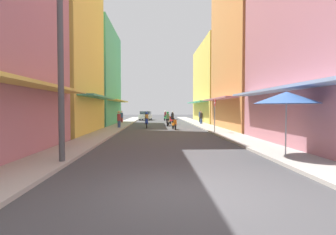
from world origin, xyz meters
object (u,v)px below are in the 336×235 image
object	(u,v)px
street_sign_no_entry	(215,111)
utility_pole	(61,62)
parked_car	(146,116)
pedestrian_crossing	(201,118)
motorbike_blue	(147,121)
pedestrian_foreground	(119,119)
pedestrian_far	(122,117)
vendor_umbrella	(286,98)
motorbike_red	(172,119)
motorbike_silver	(168,120)
motorbike_green	(166,116)
pedestrian_midway	(200,117)
motorbike_orange	(174,124)

from	to	relation	value
street_sign_no_entry	utility_pole	bearing A→B (deg)	-126.28
parked_car	pedestrian_crossing	size ratio (longest dim) A/B	2.65
motorbike_blue	pedestrian_foreground	bearing A→B (deg)	-158.20
pedestrian_far	vendor_umbrella	size ratio (longest dim) A/B	0.62
motorbike_red	motorbike_silver	size ratio (longest dim) A/B	0.97
motorbike_green	street_sign_no_entry	xyz separation A→B (m)	(2.96, -20.55, 1.01)
motorbike_green	parked_car	distance (m)	4.44
pedestrian_far	utility_pole	distance (m)	25.12
motorbike_red	motorbike_green	world-z (taller)	same
pedestrian_far	street_sign_no_entry	distance (m)	17.04
motorbike_red	motorbike_blue	xyz separation A→B (m)	(-2.83, -5.45, 0.00)
motorbike_silver	street_sign_no_entry	bearing A→B (deg)	-70.99
motorbike_green	parked_car	world-z (taller)	motorbike_green
pedestrian_midway	motorbike_orange	bearing A→B (deg)	-111.54
motorbike_silver	street_sign_no_entry	world-z (taller)	street_sign_no_entry
pedestrian_far	motorbike_silver	bearing A→B (deg)	-43.84
utility_pole	motorbike_silver	bearing A→B (deg)	76.92
street_sign_no_entry	parked_car	bearing A→B (deg)	104.51
motorbike_green	pedestrian_foreground	xyz separation A→B (m)	(-4.95, -15.19, 0.27)
utility_pole	pedestrian_far	bearing A→B (deg)	92.76
motorbike_silver	pedestrian_midway	bearing A→B (deg)	50.99
pedestrian_foreground	vendor_umbrella	world-z (taller)	vendor_umbrella
pedestrian_foreground	vendor_umbrella	bearing A→B (deg)	-61.21
parked_car	pedestrian_far	distance (m)	9.52
motorbike_blue	motorbike_orange	world-z (taller)	motorbike_blue
pedestrian_foreground	pedestrian_crossing	bearing A→B (deg)	32.79
motorbike_silver	pedestrian_foreground	distance (m)	6.05
motorbike_green	street_sign_no_entry	size ratio (longest dim) A/B	0.67
motorbike_red	parked_car	bearing A→B (deg)	106.98
motorbike_red	motorbike_orange	distance (m)	7.69
motorbike_blue	motorbike_orange	bearing A→B (deg)	-40.95
street_sign_no_entry	pedestrian_foreground	bearing A→B (deg)	145.89
motorbike_green	vendor_umbrella	size ratio (longest dim) A/B	0.70
parked_car	pedestrian_far	world-z (taller)	pedestrian_far
pedestrian_far	utility_pole	size ratio (longest dim) A/B	0.23
parked_car	pedestrian_midway	distance (m)	11.78
motorbike_blue	pedestrian_crossing	world-z (taller)	pedestrian_crossing
motorbike_blue	parked_car	xyz separation A→B (m)	(-0.78, 17.28, 0.04)
motorbike_green	pedestrian_foreground	world-z (taller)	pedestrian_foreground
motorbike_green	motorbike_blue	distance (m)	14.37
motorbike_silver	pedestrian_foreground	world-z (taller)	pedestrian_foreground
motorbike_red	motorbike_orange	world-z (taller)	motorbike_red
motorbike_blue	pedestrian_midway	bearing A→B (deg)	50.70
vendor_umbrella	motorbike_green	bearing A→B (deg)	96.44
pedestrian_far	vendor_umbrella	distance (m)	26.20
parked_car	street_sign_no_entry	distance (m)	24.46
pedestrian_crossing	pedestrian_far	world-z (taller)	pedestrian_crossing
utility_pole	motorbike_orange	bearing A→B (deg)	71.49
motorbike_red	pedestrian_midway	distance (m)	4.72
parked_car	vendor_umbrella	xyz separation A→B (m)	(6.60, -33.56, 1.60)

